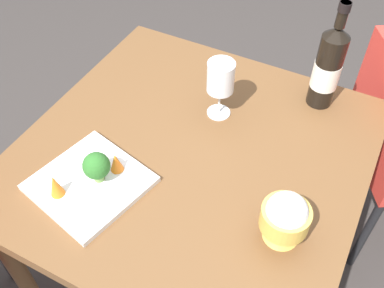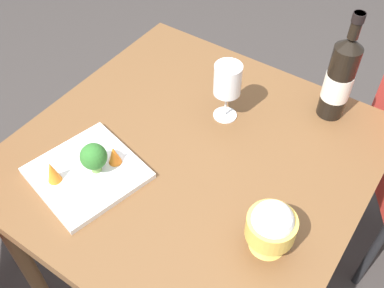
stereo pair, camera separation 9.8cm
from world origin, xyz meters
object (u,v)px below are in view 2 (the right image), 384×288
object	(u,v)px
wine_bottle	(340,78)
broccoli_floret	(94,157)
carrot_garnish_left	(114,155)
rice_bowl	(271,227)
carrot_garnish_right	(52,172)
serving_plate	(87,173)
wine_glass	(229,81)

from	to	relation	value
wine_bottle	broccoli_floret	world-z (taller)	wine_bottle
carrot_garnish_left	rice_bowl	bearing A→B (deg)	92.38
wine_bottle	carrot_garnish_right	distance (m)	0.79
serving_plate	carrot_garnish_right	xyz separation A→B (m)	(0.07, -0.04, 0.04)
wine_glass	carrot_garnish_right	world-z (taller)	wine_glass
wine_glass	serving_plate	world-z (taller)	wine_glass
wine_glass	rice_bowl	xyz separation A→B (m)	(0.30, 0.29, -0.05)
carrot_garnish_right	serving_plate	bearing A→B (deg)	145.30
broccoli_floret	carrot_garnish_left	distance (m)	0.06
wine_glass	broccoli_floret	bearing A→B (deg)	-23.52
rice_bowl	carrot_garnish_right	world-z (taller)	rice_bowl
wine_glass	wine_bottle	bearing A→B (deg)	127.29
wine_glass	serving_plate	size ratio (longest dim) A/B	0.59
broccoli_floret	rice_bowl	bearing A→B (deg)	98.11
serving_plate	broccoli_floret	bearing A→B (deg)	134.72
wine_glass	serving_plate	distance (m)	0.44
rice_bowl	broccoli_floret	bearing A→B (deg)	-81.89
wine_bottle	carrot_garnish_left	xyz separation A→B (m)	(0.51, -0.38, -0.09)
rice_bowl	broccoli_floret	world-z (taller)	rice_bowl
serving_plate	wine_glass	bearing A→B (deg)	155.20
wine_glass	broccoli_floret	distance (m)	0.41
wine_glass	carrot_garnish_left	distance (m)	0.36
wine_bottle	broccoli_floret	distance (m)	0.69
wine_bottle	serving_plate	world-z (taller)	wine_bottle
broccoli_floret	wine_bottle	bearing A→B (deg)	144.01
wine_bottle	wine_glass	bearing A→B (deg)	-52.71
rice_bowl	carrot_garnish_left	distance (m)	0.44
wine_bottle	wine_glass	size ratio (longest dim) A/B	1.82
wine_glass	serving_plate	bearing A→B (deg)	-24.80
wine_bottle	wine_glass	world-z (taller)	wine_bottle
serving_plate	carrot_garnish_left	size ratio (longest dim) A/B	5.46
serving_plate	rice_bowl	bearing A→B (deg)	99.94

